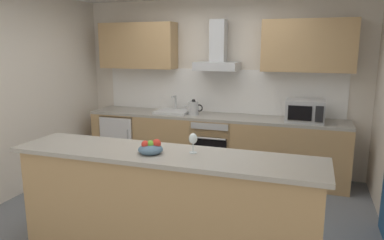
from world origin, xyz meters
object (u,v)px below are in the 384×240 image
object	(u,v)px
oven	(214,145)
microwave	(305,111)
wine_glass	(193,139)
fruit_bowl	(151,148)
range_hood	(218,54)
refrigerator	(125,139)
kettle	(194,108)
sink	(173,111)

from	to	relation	value
oven	microwave	xyz separation A→B (m)	(1.26, -0.03, 0.59)
oven	wine_glass	distance (m)	2.25
oven	fruit_bowl	size ratio (longest dim) A/B	3.64
range_hood	wine_glass	bearing A→B (deg)	-80.49
refrigerator	range_hood	distance (m)	2.03
wine_glass	fruit_bowl	distance (m)	0.38
fruit_bowl	kettle	bearing A→B (deg)	98.81
refrigerator	range_hood	world-z (taller)	range_hood
wine_glass	range_hood	bearing A→B (deg)	99.51
fruit_bowl	sink	bearing A→B (deg)	107.06
sink	fruit_bowl	bearing A→B (deg)	-72.94
microwave	sink	bearing A→B (deg)	178.85
range_hood	microwave	bearing A→B (deg)	-7.11
range_hood	fruit_bowl	world-z (taller)	range_hood
oven	sink	bearing A→B (deg)	179.05
sink	fruit_bowl	distance (m)	2.37
kettle	oven	bearing A→B (deg)	6.10
oven	microwave	distance (m)	1.39
refrigerator	oven	bearing A→B (deg)	0.10
oven	sink	xyz separation A→B (m)	(-0.67, 0.01, 0.47)
fruit_bowl	oven	bearing A→B (deg)	90.74
fruit_bowl	range_hood	bearing A→B (deg)	90.70
refrigerator	kettle	size ratio (longest dim) A/B	2.94
oven	refrigerator	bearing A→B (deg)	-179.90
oven	wine_glass	xyz separation A→B (m)	(0.38, -2.12, 0.64)
microwave	oven	bearing A→B (deg)	178.74
range_hood	wine_glass	size ratio (longest dim) A/B	4.05
sink	oven	bearing A→B (deg)	-0.95
range_hood	wine_glass	distance (m)	2.39
kettle	wine_glass	bearing A→B (deg)	-71.67
microwave	kettle	distance (m)	1.58
kettle	refrigerator	bearing A→B (deg)	178.51
sink	fruit_bowl	size ratio (longest dim) A/B	2.27
sink	wine_glass	xyz separation A→B (m)	(1.04, -2.13, 0.17)
sink	range_hood	xyz separation A→B (m)	(0.67, 0.12, 0.86)
oven	refrigerator	world-z (taller)	oven
sink	kettle	xyz separation A→B (m)	(0.35, -0.04, 0.08)
microwave	range_hood	xyz separation A→B (m)	(-1.26, 0.16, 0.74)
oven	fruit_bowl	world-z (taller)	fruit_bowl
kettle	fruit_bowl	distance (m)	2.25
range_hood	refrigerator	bearing A→B (deg)	-174.98
sink	range_hood	bearing A→B (deg)	10.09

